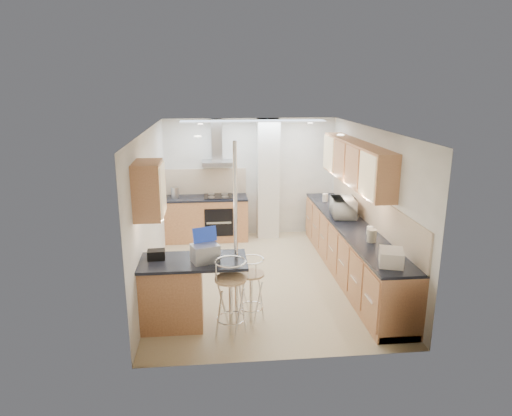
{
  "coord_description": "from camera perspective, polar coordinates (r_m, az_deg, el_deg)",
  "views": [
    {
      "loc": [
        -0.83,
        -7.11,
        3.19
      ],
      "look_at": [
        -0.1,
        0.2,
        1.18
      ],
      "focal_mm": 32.0,
      "sensor_mm": 36.0,
      "label": 1
    }
  ],
  "objects": [
    {
      "name": "kettle",
      "position": [
        9.49,
        -10.09,
        1.92
      ],
      "size": [
        0.16,
        0.16,
        0.22
      ],
      "primitive_type": "cylinder",
      "color": "#A6A8AB",
      "rests_on": "back_counter"
    },
    {
      "name": "back_counter",
      "position": [
        9.61,
        -6.19,
        -1.27
      ],
      "size": [
        1.7,
        0.63,
        0.92
      ],
      "color": "#A76743",
      "rests_on": "ground"
    },
    {
      "name": "bread_bin",
      "position": [
        6.17,
        16.54,
        -5.93
      ],
      "size": [
        0.4,
        0.45,
        0.2
      ],
      "primitive_type": "cube",
      "rotation": [
        0.0,
        0.0,
        -0.33
      ],
      "color": "beige",
      "rests_on": "right_counter"
    },
    {
      "name": "room_shell",
      "position": [
        7.75,
        2.99,
        3.03
      ],
      "size": [
        3.64,
        4.84,
        2.51
      ],
      "color": "white",
      "rests_on": "ground"
    },
    {
      "name": "jar_a",
      "position": [
        8.21,
        11.05,
        -0.38
      ],
      "size": [
        0.12,
        0.12,
        0.18
      ],
      "primitive_type": "cylinder",
      "rotation": [
        0.0,
        0.0,
        -0.03
      ],
      "color": "beige",
      "rests_on": "right_counter"
    },
    {
      "name": "bar_stool_near",
      "position": [
        5.98,
        -3.16,
        -11.17
      ],
      "size": [
        0.52,
        0.52,
        1.05
      ],
      "primitive_type": null,
      "rotation": [
        0.0,
        0.0,
        -0.25
      ],
      "color": "tan",
      "rests_on": "ground"
    },
    {
      "name": "microwave",
      "position": [
        8.14,
        10.88,
        0.05
      ],
      "size": [
        0.46,
        0.63,
        0.33
      ],
      "primitive_type": "imported",
      "rotation": [
        0.0,
        0.0,
        1.46
      ],
      "color": "white",
      "rests_on": "right_counter"
    },
    {
      "name": "peninsula",
      "position": [
        6.29,
        -7.98,
        -10.41
      ],
      "size": [
        1.47,
        0.72,
        0.94
      ],
      "color": "#A76743",
      "rests_on": "ground"
    },
    {
      "name": "jar_b",
      "position": [
        9.15,
        8.64,
        1.29
      ],
      "size": [
        0.13,
        0.13,
        0.16
      ],
      "primitive_type": "cylinder",
      "rotation": [
        0.0,
        0.0,
        -0.22
      ],
      "color": "beige",
      "rests_on": "right_counter"
    },
    {
      "name": "ground",
      "position": [
        7.84,
        0.87,
        -8.69
      ],
      "size": [
        4.8,
        4.8,
        0.0
      ],
      "primitive_type": "plane",
      "color": "tan",
      "rests_on": "ground"
    },
    {
      "name": "bag",
      "position": [
        6.2,
        -12.36,
        -5.71
      ],
      "size": [
        0.24,
        0.18,
        0.12
      ],
      "primitive_type": "cube",
      "rotation": [
        0.0,
        0.0,
        0.06
      ],
      "color": "black",
      "rests_on": "peninsula"
    },
    {
      "name": "laptop",
      "position": [
        5.99,
        -6.37,
        -5.62
      ],
      "size": [
        0.4,
        0.35,
        0.23
      ],
      "primitive_type": "cube",
      "rotation": [
        0.0,
        0.0,
        0.34
      ],
      "color": "#9B9FA2",
      "rests_on": "peninsula"
    },
    {
      "name": "jar_c",
      "position": [
        6.97,
        14.25,
        -3.36
      ],
      "size": [
        0.18,
        0.18,
        0.19
      ],
      "primitive_type": "cylinder",
      "rotation": [
        0.0,
        0.0,
        -0.39
      ],
      "color": "#B5A990",
      "rests_on": "right_counter"
    },
    {
      "name": "bar_stool_end",
      "position": [
        6.33,
        -0.61,
        -10.19
      ],
      "size": [
        0.47,
        0.47,
        0.93
      ],
      "primitive_type": null,
      "rotation": [
        0.0,
        0.0,
        1.27
      ],
      "color": "tan",
      "rests_on": "ground"
    },
    {
      "name": "jar_d",
      "position": [
        7.29,
        14.05,
        -2.74
      ],
      "size": [
        0.13,
        0.13,
        0.13
      ],
      "primitive_type": "cylinder",
      "rotation": [
        0.0,
        0.0,
        -0.4
      ],
      "color": "white",
      "rests_on": "right_counter"
    },
    {
      "name": "right_counter",
      "position": [
        7.96,
        11.71,
        -5.05
      ],
      "size": [
        0.63,
        4.4,
        0.92
      ],
      "color": "#A76743",
      "rests_on": "ground"
    }
  ]
}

